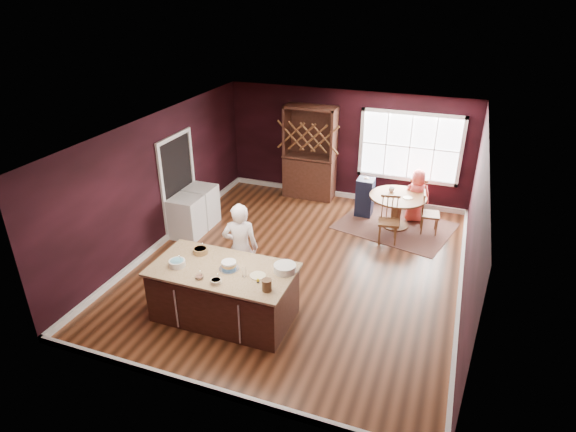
# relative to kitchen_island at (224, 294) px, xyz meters

# --- Properties ---
(room_shell) EXTENTS (7.00, 7.00, 7.00)m
(room_shell) POSITION_rel_kitchen_island_xyz_m (0.63, 1.92, 0.91)
(room_shell) COLOR brown
(room_shell) RESTS_ON ground
(window) EXTENTS (2.36, 0.10, 1.66)m
(window) POSITION_rel_kitchen_island_xyz_m (2.13, 5.39, 1.06)
(window) COLOR white
(window) RESTS_ON room_shell
(doorway) EXTENTS (0.08, 1.26, 2.13)m
(doorway) POSITION_rel_kitchen_island_xyz_m (-2.34, 2.52, 0.59)
(doorway) COLOR white
(doorway) RESTS_ON room_shell
(kitchen_island) EXTENTS (2.27, 1.19, 0.92)m
(kitchen_island) POSITION_rel_kitchen_island_xyz_m (0.00, 0.00, 0.00)
(kitchen_island) COLOR #381E12
(kitchen_island) RESTS_ON ground
(dining_table) EXTENTS (1.24, 1.24, 0.75)m
(dining_table) POSITION_rel_kitchen_island_xyz_m (2.11, 4.20, 0.10)
(dining_table) COLOR brown
(dining_table) RESTS_ON ground
(baker) EXTENTS (0.71, 0.58, 1.68)m
(baker) POSITION_rel_kitchen_island_xyz_m (-0.06, 0.79, 0.40)
(baker) COLOR white
(baker) RESTS_ON ground
(layer_cake) EXTENTS (0.32, 0.32, 0.13)m
(layer_cake) POSITION_rel_kitchen_island_xyz_m (0.11, 0.02, 0.55)
(layer_cake) COLOR white
(layer_cake) RESTS_ON kitchen_island
(bowl_blue) EXTENTS (0.26, 0.26, 0.10)m
(bowl_blue) POSITION_rel_kitchen_island_xyz_m (-0.70, -0.18, 0.53)
(bowl_blue) COLOR silver
(bowl_blue) RESTS_ON kitchen_island
(bowl_yellow) EXTENTS (0.24, 0.24, 0.09)m
(bowl_yellow) POSITION_rel_kitchen_island_xyz_m (-0.55, 0.30, 0.53)
(bowl_yellow) COLOR #A26E45
(bowl_yellow) RESTS_ON kitchen_island
(bowl_pink) EXTENTS (0.14, 0.14, 0.05)m
(bowl_pink) POSITION_rel_kitchen_island_xyz_m (-0.20, -0.37, 0.51)
(bowl_pink) COLOR silver
(bowl_pink) RESTS_ON kitchen_island
(bowl_olive) EXTENTS (0.17, 0.17, 0.06)m
(bowl_olive) POSITION_rel_kitchen_island_xyz_m (0.10, -0.40, 0.51)
(bowl_olive) COLOR beige
(bowl_olive) RESTS_ON kitchen_island
(drinking_glass) EXTENTS (0.08, 0.08, 0.15)m
(drinking_glass) POSITION_rel_kitchen_island_xyz_m (0.42, -0.08, 0.56)
(drinking_glass) COLOR silver
(drinking_glass) RESTS_ON kitchen_island
(dinner_plate) EXTENTS (0.25, 0.25, 0.02)m
(dinner_plate) POSITION_rel_kitchen_island_xyz_m (0.61, -0.01, 0.49)
(dinner_plate) COLOR beige
(dinner_plate) RESTS_ON kitchen_island
(white_tub) EXTENTS (0.35, 0.35, 0.12)m
(white_tub) POSITION_rel_kitchen_island_xyz_m (0.95, 0.26, 0.54)
(white_tub) COLOR silver
(white_tub) RESTS_ON kitchen_island
(stoneware_crock) EXTENTS (0.15, 0.15, 0.18)m
(stoneware_crock) POSITION_rel_kitchen_island_xyz_m (0.88, -0.30, 0.57)
(stoneware_crock) COLOR brown
(stoneware_crock) RESTS_ON kitchen_island
(toy_figurine) EXTENTS (0.04, 0.04, 0.07)m
(toy_figurine) POSITION_rel_kitchen_island_xyz_m (0.68, -0.17, 0.52)
(toy_figurine) COLOR yellow
(toy_figurine) RESTS_ON kitchen_island
(rug) EXTENTS (2.76, 2.36, 0.01)m
(rug) POSITION_rel_kitchen_island_xyz_m (2.11, 4.20, -0.43)
(rug) COLOR brown
(rug) RESTS_ON ground
(chair_east) EXTENTS (0.43, 0.45, 0.96)m
(chair_east) POSITION_rel_kitchen_island_xyz_m (2.84, 4.17, 0.04)
(chair_east) COLOR brown
(chair_east) RESTS_ON ground
(chair_south) EXTENTS (0.48, 0.47, 1.01)m
(chair_south) POSITION_rel_kitchen_island_xyz_m (2.06, 3.44, 0.07)
(chair_south) COLOR brown
(chair_south) RESTS_ON ground
(chair_north) EXTENTS (0.44, 0.42, 0.98)m
(chair_north) POSITION_rel_kitchen_island_xyz_m (2.47, 4.94, 0.05)
(chair_north) COLOR olive
(chair_north) RESTS_ON ground
(seated_woman) EXTENTS (0.68, 0.54, 1.23)m
(seated_woman) POSITION_rel_kitchen_island_xyz_m (2.47, 4.67, 0.18)
(seated_woman) COLOR #F6554F
(seated_woman) RESTS_ON ground
(high_chair) EXTENTS (0.38, 0.38, 0.94)m
(high_chair) POSITION_rel_kitchen_island_xyz_m (1.32, 4.55, 0.03)
(high_chair) COLOR black
(high_chair) RESTS_ON ground
(toddler) EXTENTS (0.18, 0.14, 0.26)m
(toddler) POSITION_rel_kitchen_island_xyz_m (1.36, 4.55, 0.37)
(toddler) COLOR #8CA5BF
(toddler) RESTS_ON high_chair
(table_plate) EXTENTS (0.20, 0.20, 0.02)m
(table_plate) POSITION_rel_kitchen_island_xyz_m (2.33, 4.14, 0.32)
(table_plate) COLOR beige
(table_plate) RESTS_ON dining_table
(table_cup) EXTENTS (0.14, 0.14, 0.10)m
(table_cup) POSITION_rel_kitchen_island_xyz_m (1.94, 4.39, 0.36)
(table_cup) COLOR white
(table_cup) RESTS_ON dining_table
(hutch) EXTENTS (1.26, 0.53, 2.32)m
(hutch) POSITION_rel_kitchen_island_xyz_m (-0.22, 5.14, 0.72)
(hutch) COLOR black
(hutch) RESTS_ON ground
(washer) EXTENTS (0.61, 0.59, 0.89)m
(washer) POSITION_rel_kitchen_island_xyz_m (-2.01, 2.20, 0.01)
(washer) COLOR white
(washer) RESTS_ON ground
(dryer) EXTENTS (0.62, 0.60, 0.89)m
(dryer) POSITION_rel_kitchen_island_xyz_m (-2.01, 2.84, 0.01)
(dryer) COLOR white
(dryer) RESTS_ON ground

